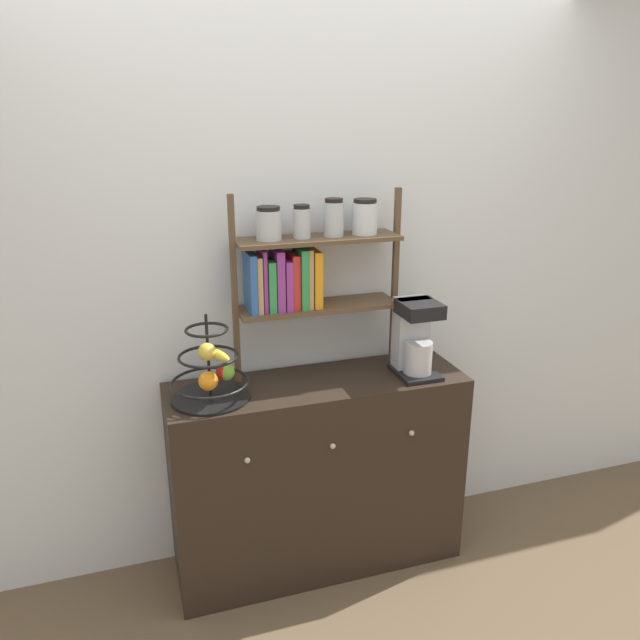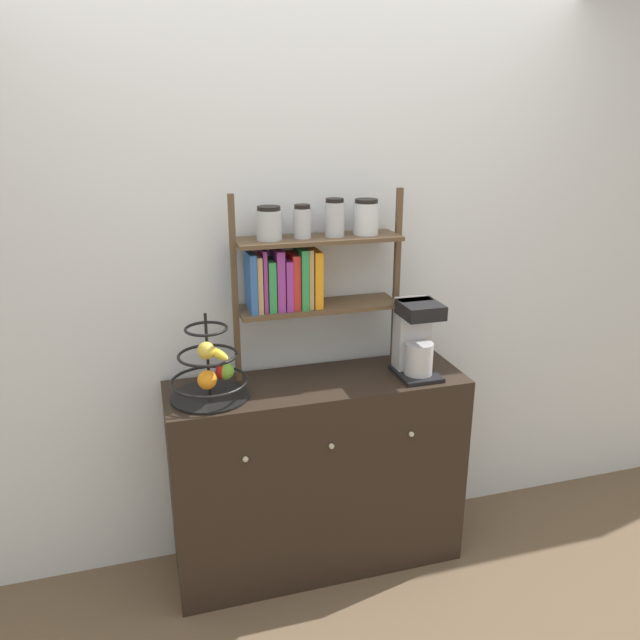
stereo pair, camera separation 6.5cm
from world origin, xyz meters
name	(u,v)px [view 2 (the right image)]	position (x,y,z in m)	size (l,w,h in m)	color
ground_plane	(330,586)	(0.00, 0.00, 0.00)	(12.00, 12.00, 0.00)	brown
wall_back	(302,281)	(0.00, 0.44, 1.30)	(7.00, 0.05, 2.60)	silver
sideboard	(318,474)	(0.00, 0.20, 0.46)	(1.30, 0.42, 0.91)	black
coffee_maker	(416,338)	(0.43, 0.16, 1.08)	(0.17, 0.22, 0.34)	black
fruit_stand	(211,372)	(-0.45, 0.16, 1.03)	(0.32, 0.32, 0.36)	black
shelf_hutch	(303,264)	(-0.03, 0.31, 1.41)	(0.74, 0.20, 0.80)	brown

